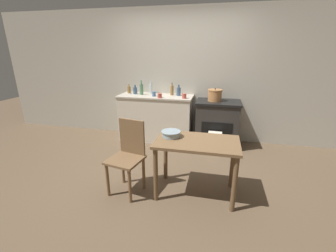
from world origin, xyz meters
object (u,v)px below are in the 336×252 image
object	(u,v)px
bottle_center_right	(151,88)
stove	(217,123)
flour_sack	(214,143)
cup_mid_right	(184,96)
bottle_center_left	(129,90)
bottle_far_left	(179,91)
mixing_bowl_large	(171,134)
work_table	(197,150)
chair	(128,154)
cup_right	(154,94)
bottle_center	(172,90)
bottle_left	(135,90)
cup_far_right	(160,96)
stock_pot	(215,95)
bottle_mid_left	(142,89)

from	to	relation	value
bottle_center_right	stove	bearing A→B (deg)	-8.20
flour_sack	cup_mid_right	size ratio (longest dim) A/B	4.56
bottle_center_left	bottle_far_left	bearing A→B (deg)	-1.85
mixing_bowl_large	bottle_far_left	size ratio (longest dim) A/B	1.17
work_table	bottle_center_left	size ratio (longest dim) A/B	5.46
stove	flour_sack	world-z (taller)	stove
chair	bottle_far_left	distance (m)	1.97
work_table	bottle_far_left	xyz separation A→B (m)	(-0.56, 1.78, 0.40)
flour_sack	cup_right	bearing A→B (deg)	163.75
bottle_center	work_table	bearing A→B (deg)	-68.86
mixing_bowl_large	bottle_center_left	bearing A→B (deg)	125.90
stove	bottle_left	bearing A→B (deg)	177.41
work_table	chair	distance (m)	0.87
mixing_bowl_large	bottle_center_right	size ratio (longest dim) A/B	0.93
mixing_bowl_large	cup_far_right	distance (m)	1.52
cup_right	bottle_center_right	bearing A→B (deg)	117.85
bottle_center_right	mixing_bowl_large	bearing A→B (deg)	-65.81
bottle_center_right	chair	bearing A→B (deg)	-81.68
bottle_left	cup_right	xyz separation A→B (m)	(0.44, -0.15, -0.03)
bottle_left	bottle_center_left	world-z (taller)	bottle_center_left
mixing_bowl_large	flour_sack	bearing A→B (deg)	65.71
bottle_left	bottle_center_left	xyz separation A→B (m)	(-0.16, 0.06, 0.00)
flour_sack	stock_pot	size ratio (longest dim) A/B	1.51
work_table	bottle_mid_left	size ratio (longest dim) A/B	3.62
flour_sack	bottle_left	world-z (taller)	bottle_left
mixing_bowl_large	cup_far_right	xyz separation A→B (m)	(-0.52, 1.41, 0.19)
bottle_far_left	bottle_center_right	bearing A→B (deg)	170.65
bottle_left	bottle_mid_left	xyz separation A→B (m)	(0.15, -0.03, 0.04)
chair	bottle_center_left	xyz separation A→B (m)	(-0.74, 1.92, 0.49)
cup_far_right	bottle_center_left	bearing A→B (deg)	155.66
bottle_mid_left	bottle_center_right	world-z (taller)	bottle_mid_left
chair	work_table	bearing A→B (deg)	18.28
cup_right	cup_mid_right	bearing A→B (deg)	-6.39
cup_mid_right	stove	bearing A→B (deg)	12.70
bottle_mid_left	cup_mid_right	bearing A→B (deg)	-11.78
work_table	bottle_mid_left	bearing A→B (deg)	127.06
bottle_far_left	bottle_center_left	size ratio (longest dim) A/B	1.14
chair	flour_sack	size ratio (longest dim) A/B	2.38
stock_pot	bottle_center_right	world-z (taller)	bottle_center_right
bottle_far_left	bottle_center_left	bearing A→B (deg)	178.15
stock_pot	bottle_far_left	distance (m)	0.71
stove	bottle_center_right	xyz separation A→B (m)	(-1.37, 0.20, 0.59)
mixing_bowl_large	bottle_center	bearing A→B (deg)	101.62
bottle_left	bottle_center	bearing A→B (deg)	3.36
flour_sack	bottle_mid_left	bearing A→B (deg)	162.56
bottle_mid_left	cup_right	size ratio (longest dim) A/B	3.07
work_table	bottle_left	xyz separation A→B (m)	(-1.45, 1.75, 0.38)
bottle_center_left	cup_far_right	distance (m)	0.82
cup_right	stock_pot	bearing A→B (deg)	3.53
bottle_far_left	bottle_mid_left	bearing A→B (deg)	-175.85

